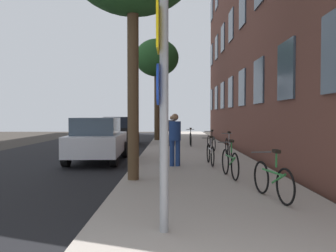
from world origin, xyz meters
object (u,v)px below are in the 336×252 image
at_px(tree_far, 157,59).
at_px(bicycle_0, 273,180).
at_px(bicycle_4, 211,142).
at_px(bicycle_5, 191,139).
at_px(bicycle_2, 210,153).
at_px(car_1, 120,130).
at_px(traffic_light, 159,102).
at_px(pedestrian_1, 172,129).
at_px(sign_post, 162,91).
at_px(car_0, 98,139).
at_px(bicycle_1, 230,163).
at_px(bicycle_3, 228,146).
at_px(pedestrian_0, 175,136).

distance_m(tree_far, bicycle_0, 17.47).
height_order(bicycle_4, bicycle_5, same).
bearing_deg(bicycle_2, car_1, 114.59).
xyz_separation_m(traffic_light, car_1, (-2.12, -3.43, -1.78)).
bearing_deg(car_1, tree_far, 50.37).
xyz_separation_m(bicycle_4, bicycle_5, (-0.82, 2.40, -0.00)).
bearing_deg(pedestrian_1, bicycle_5, 5.99).
distance_m(sign_post, car_0, 8.71).
bearing_deg(bicycle_2, bicycle_1, -84.15).
height_order(bicycle_5, car_0, car_0).
distance_m(sign_post, bicycle_0, 3.21).
distance_m(bicycle_2, pedestrian_1, 7.23).
distance_m(bicycle_3, bicycle_4, 2.43).
distance_m(bicycle_3, car_1, 8.63).
relative_size(traffic_light, car_1, 0.85).
height_order(traffic_light, pedestrian_0, traffic_light).
xyz_separation_m(bicycle_5, pedestrian_1, (-0.98, -0.10, 0.53)).
distance_m(bicycle_2, bicycle_4, 4.83).
distance_m(traffic_light, car_0, 11.50).
distance_m(tree_far, car_1, 5.52).
bearing_deg(bicycle_4, pedestrian_1, 128.04).
bearing_deg(pedestrian_1, tree_far, 101.83).
height_order(tree_far, bicycle_4, tree_far).
distance_m(bicycle_1, car_0, 5.74).
height_order(bicycle_0, pedestrian_1, pedestrian_1).
relative_size(tree_far, bicycle_2, 3.92).
relative_size(bicycle_3, pedestrian_0, 1.03).
bearing_deg(bicycle_3, traffic_light, 106.68).
distance_m(bicycle_1, bicycle_4, 7.20).
relative_size(bicycle_3, car_0, 0.40).
height_order(tree_far, bicycle_2, tree_far).
distance_m(bicycle_4, pedestrian_0, 5.44).
height_order(bicycle_0, car_1, car_1).
height_order(pedestrian_1, car_0, pedestrian_1).
bearing_deg(bicycle_2, bicycle_0, -82.10).
xyz_separation_m(sign_post, bicycle_5, (1.11, 13.94, -1.55)).
relative_size(traffic_light, car_0, 0.86).
bearing_deg(bicycle_0, tree_far, 99.89).
bearing_deg(sign_post, bicycle_5, 85.45).
distance_m(bicycle_2, car_0, 4.24).
height_order(bicycle_0, bicycle_4, bicycle_0).
xyz_separation_m(traffic_light, bicycle_5, (1.86, -5.51, -2.13)).
height_order(bicycle_1, bicycle_4, bicycle_1).
bearing_deg(traffic_light, tree_far, -95.10).
height_order(bicycle_0, bicycle_2, bicycle_0).
xyz_separation_m(bicycle_3, bicycle_4, (-0.41, 2.40, -0.01)).
height_order(bicycle_1, car_0, car_0).
distance_m(bicycle_2, pedestrian_0, 1.33).
xyz_separation_m(sign_post, pedestrian_0, (0.23, 6.40, -0.98)).
relative_size(bicycle_4, car_1, 0.40).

